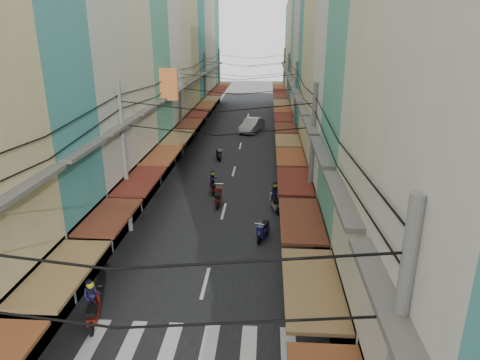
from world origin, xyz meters
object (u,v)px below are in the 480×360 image
at_px(bicycle, 363,303).
at_px(market_umbrella, 359,231).
at_px(white_car, 252,132).
at_px(traffic_sign, 326,290).

relative_size(bicycle, market_umbrella, 0.66).
xyz_separation_m(white_car, traffic_sign, (3.92, -33.28, 1.86)).
bearing_deg(bicycle, traffic_sign, 140.30).
bearing_deg(market_umbrella, traffic_sign, -115.02).
xyz_separation_m(white_car, bicycle, (5.80, -31.27, 0.00)).
bearing_deg(bicycle, white_car, 13.91).
height_order(market_umbrella, traffic_sign, traffic_sign).
height_order(bicycle, market_umbrella, market_umbrella).
distance_m(bicycle, traffic_sign, 3.33).
distance_m(white_car, bicycle, 31.80).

